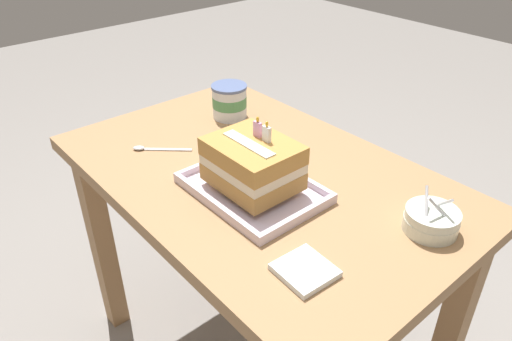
{
  "coord_description": "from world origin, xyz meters",
  "views": [
    {
      "loc": [
        0.76,
        -0.66,
        1.36
      ],
      "look_at": [
        0.03,
        -0.04,
        0.76
      ],
      "focal_mm": 33.72,
      "sensor_mm": 36.0,
      "label": 1
    }
  ],
  "objects_px": {
    "ice_cream_tub": "(229,101)",
    "serving_spoon_near_tray": "(150,149)",
    "birthday_cake": "(253,163)",
    "foil_tray": "(253,189)",
    "bowl_stack": "(431,220)",
    "napkin_pile": "(305,270)"
  },
  "relations": [
    {
      "from": "birthday_cake",
      "to": "ice_cream_tub",
      "type": "bearing_deg",
      "value": 149.4
    },
    {
      "from": "birthday_cake",
      "to": "napkin_pile",
      "type": "relative_size",
      "value": 1.86
    },
    {
      "from": "serving_spoon_near_tray",
      "to": "foil_tray",
      "type": "bearing_deg",
      "value": 13.68
    },
    {
      "from": "foil_tray",
      "to": "napkin_pile",
      "type": "bearing_deg",
      "value": -20.43
    },
    {
      "from": "napkin_pile",
      "to": "serving_spoon_near_tray",
      "type": "bearing_deg",
      "value": 178.26
    },
    {
      "from": "birthday_cake",
      "to": "bowl_stack",
      "type": "distance_m",
      "value": 0.4
    },
    {
      "from": "ice_cream_tub",
      "to": "serving_spoon_near_tray",
      "type": "height_order",
      "value": "ice_cream_tub"
    },
    {
      "from": "bowl_stack",
      "to": "ice_cream_tub",
      "type": "xyz_separation_m",
      "value": [
        -0.7,
        0.02,
        0.03
      ]
    },
    {
      "from": "foil_tray",
      "to": "birthday_cake",
      "type": "bearing_deg",
      "value": 90.0
    },
    {
      "from": "bowl_stack",
      "to": "ice_cream_tub",
      "type": "distance_m",
      "value": 0.7
    },
    {
      "from": "foil_tray",
      "to": "serving_spoon_near_tray",
      "type": "relative_size",
      "value": 2.48
    },
    {
      "from": "birthday_cake",
      "to": "napkin_pile",
      "type": "height_order",
      "value": "birthday_cake"
    },
    {
      "from": "foil_tray",
      "to": "serving_spoon_near_tray",
      "type": "bearing_deg",
      "value": -166.32
    },
    {
      "from": "napkin_pile",
      "to": "birthday_cake",
      "type": "bearing_deg",
      "value": 159.56
    },
    {
      "from": "ice_cream_tub",
      "to": "napkin_pile",
      "type": "xyz_separation_m",
      "value": [
        0.62,
        -0.31,
        -0.04
      ]
    },
    {
      "from": "foil_tray",
      "to": "ice_cream_tub",
      "type": "height_order",
      "value": "ice_cream_tub"
    },
    {
      "from": "birthday_cake",
      "to": "napkin_pile",
      "type": "bearing_deg",
      "value": -20.44
    },
    {
      "from": "foil_tray",
      "to": "napkin_pile",
      "type": "xyz_separation_m",
      "value": [
        0.26,
        -0.1,
        -0.0
      ]
    },
    {
      "from": "birthday_cake",
      "to": "serving_spoon_near_tray",
      "type": "bearing_deg",
      "value": -166.31
    },
    {
      "from": "birthday_cake",
      "to": "foil_tray",
      "type": "bearing_deg",
      "value": -90.0
    },
    {
      "from": "birthday_cake",
      "to": "ice_cream_tub",
      "type": "height_order",
      "value": "birthday_cake"
    },
    {
      "from": "birthday_cake",
      "to": "serving_spoon_near_tray",
      "type": "distance_m",
      "value": 0.35
    }
  ]
}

